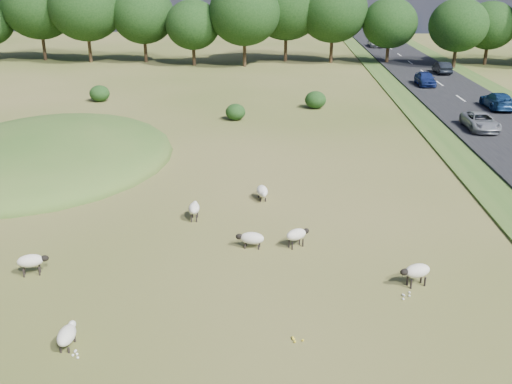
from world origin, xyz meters
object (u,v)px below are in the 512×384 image
(sheep_1, at_px, (251,238))
(sheep_5, at_px, (194,208))
(sheep_0, at_px, (31,261))
(sheep_2, at_px, (416,271))
(sheep_3, at_px, (297,234))
(sheep_4, at_px, (262,191))
(car_0, at_px, (498,100))
(car_3, at_px, (442,68))
(sheep_6, at_px, (67,335))
(car_7, at_px, (425,78))
(car_2, at_px, (385,33))
(car_4, at_px, (481,121))
(car_1, at_px, (377,42))

(sheep_1, relative_size, sheep_5, 1.07)
(sheep_1, bearing_deg, sheep_0, 24.04)
(sheep_2, height_order, sheep_3, sheep_2)
(sheep_4, bearing_deg, car_0, 126.93)
(car_3, bearing_deg, sheep_6, 65.11)
(sheep_1, xyz_separation_m, sheep_5, (-2.95, 2.93, 0.14))
(sheep_5, bearing_deg, sheep_4, -52.52)
(sheep_6, height_order, car_0, car_0)
(sheep_2, distance_m, sheep_5, 11.11)
(sheep_6, xyz_separation_m, car_7, (21.52, 46.41, 0.53))
(car_2, height_order, car_4, car_2)
(sheep_6, bearing_deg, sheep_5, -14.76)
(sheep_1, relative_size, car_4, 0.28)
(car_0, bearing_deg, sheep_5, 47.63)
(car_0, xyz_separation_m, car_3, (0.00, 19.20, -0.01))
(car_0, height_order, car_2, car_2)
(car_4, bearing_deg, car_1, 90.00)
(sheep_3, relative_size, car_4, 0.26)
(sheep_3, relative_size, sheep_4, 0.86)
(sheep_5, height_order, car_2, car_2)
(sheep_5, bearing_deg, sheep_1, -138.49)
(car_1, bearing_deg, sheep_5, -104.96)
(car_3, bearing_deg, sheep_3, 69.14)
(car_3, xyz_separation_m, car_7, (-3.80, -8.16, 0.04))
(sheep_3, bearing_deg, car_1, 43.68)
(sheep_1, height_order, car_2, car_2)
(sheep_5, relative_size, car_4, 0.27)
(sheep_2, xyz_separation_m, car_0, (13.41, 30.91, 0.31))
(car_1, distance_m, car_4, 53.75)
(car_2, bearing_deg, sheep_1, 77.48)
(car_2, bearing_deg, car_1, 76.07)
(sheep_0, height_order, car_3, car_3)
(car_0, height_order, car_7, car_7)
(sheep_1, xyz_separation_m, sheep_3, (1.98, 0.19, 0.14))
(sheep_6, bearing_deg, sheep_4, -24.61)
(sheep_6, bearing_deg, sheep_2, -70.71)
(sheep_4, relative_size, car_2, 0.27)
(car_4, bearing_deg, sheep_2, -112.36)
(sheep_4, distance_m, car_4, 21.63)
(car_0, relative_size, car_2, 0.96)
(sheep_2, bearing_deg, sheep_6, -0.30)
(sheep_0, xyz_separation_m, sheep_6, (3.09, -4.54, -0.17))
(sheep_3, distance_m, car_0, 33.05)
(sheep_2, height_order, sheep_6, sheep_2)
(car_0, bearing_deg, car_3, -90.00)
(car_3, xyz_separation_m, car_4, (-3.80, -26.74, -0.06))
(sheep_0, distance_m, sheep_2, 15.00)
(sheep_1, relative_size, car_0, 0.27)
(sheep_0, bearing_deg, car_1, 53.54)
(car_3, distance_m, car_4, 27.01)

